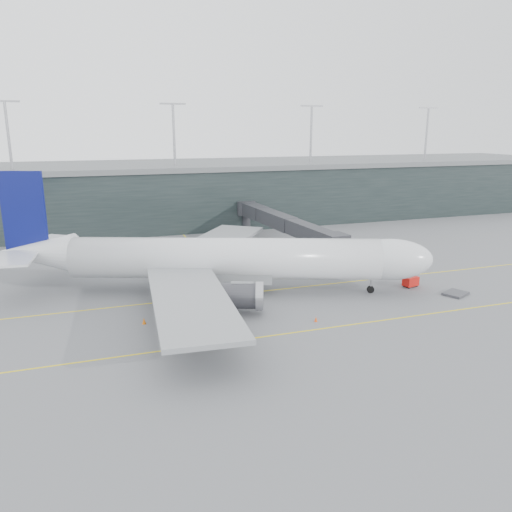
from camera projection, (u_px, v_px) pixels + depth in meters
name	position (u px, v px, depth m)	size (l,w,h in m)	color
ground	(201.00, 289.00, 75.84)	(320.00, 320.00, 0.00)	slate
taxiline_a	(207.00, 297.00, 72.16)	(160.00, 0.25, 0.02)	yellow
taxiline_b	(239.00, 340.00, 57.49)	(160.00, 0.25, 0.02)	yellow
taxiline_lead_main	(203.00, 256.00, 95.74)	(0.25, 60.00, 0.02)	yellow
terminal	(150.00, 193.00, 127.15)	(240.00, 36.00, 29.00)	black
main_aircraft	(223.00, 259.00, 73.37)	(61.64, 56.89, 17.87)	silver
jet_bridge	(275.00, 219.00, 104.23)	(6.69, 46.85, 7.13)	#2A2B2F
gse_cart	(411.00, 281.00, 76.76)	(2.57, 1.96, 1.57)	red
baggage_dolly	(456.00, 293.00, 73.17)	(3.41, 2.72, 0.34)	#39383E
uld_a	(168.00, 270.00, 82.80)	(1.80, 1.44, 1.63)	#35353A
uld_b	(181.00, 264.00, 85.87)	(2.71, 2.45, 2.03)	#35353A
uld_c	(187.00, 265.00, 86.24)	(1.99, 1.72, 1.59)	#35353A
cone_nose	(417.00, 279.00, 79.63)	(0.43, 0.43, 0.69)	orange
cone_wing_stbd	(316.00, 319.00, 63.00)	(0.41, 0.41, 0.65)	#E8460C
cone_wing_port	(227.00, 265.00, 87.47)	(0.49, 0.49, 0.77)	#D75E0B
cone_tail	(144.00, 321.00, 62.20)	(0.49, 0.49, 0.78)	orange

